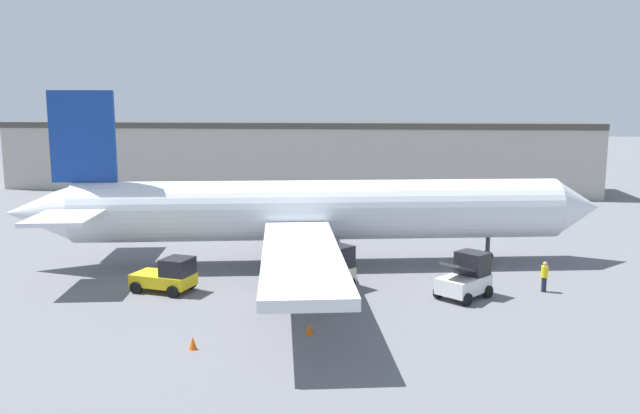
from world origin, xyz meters
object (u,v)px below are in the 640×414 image
object	(u,v)px
belt_loader_truck	(466,277)
safety_cone_near	(193,343)
baggage_tug	(329,271)
pushback_tug	(168,276)
safety_cone_far	(309,328)
ground_crew_worker	(544,276)
airplane	(306,211)

from	to	relation	value
belt_loader_truck	safety_cone_near	size ratio (longest dim) A/B	6.09
baggage_tug	belt_loader_truck	world-z (taller)	baggage_tug
pushback_tug	safety_cone_far	size ratio (longest dim) A/B	6.55
safety_cone_near	baggage_tug	bearing A→B (deg)	63.83
ground_crew_worker	pushback_tug	distance (m)	20.76
safety_cone_near	safety_cone_far	xyz separation A→B (m)	(4.58, 2.45, 0.00)
pushback_tug	safety_cone_far	xyz separation A→B (m)	(8.75, -5.40, -0.64)
baggage_tug	belt_loader_truck	distance (m)	7.45
ground_crew_worker	belt_loader_truck	size ratio (longest dim) A/B	0.51
baggage_tug	safety_cone_far	world-z (taller)	baggage_tug
baggage_tug	pushback_tug	distance (m)	8.87
airplane	baggage_tug	xyz separation A→B (m)	(2.23, -5.71, -2.38)
belt_loader_truck	safety_cone_far	size ratio (longest dim) A/B	6.09
safety_cone_near	pushback_tug	bearing A→B (deg)	117.96
airplane	safety_cone_far	world-z (taller)	airplane
belt_loader_truck	safety_cone_far	world-z (taller)	belt_loader_truck
pushback_tug	belt_loader_truck	bearing A→B (deg)	15.90
pushback_tug	ground_crew_worker	bearing A→B (deg)	19.36
ground_crew_worker	airplane	bearing A→B (deg)	129.11
airplane	pushback_tug	world-z (taller)	airplane
airplane	safety_cone_far	distance (m)	13.17
safety_cone_near	safety_cone_far	size ratio (longest dim) A/B	1.00
baggage_tug	safety_cone_near	distance (m)	10.41
belt_loader_truck	safety_cone_far	bearing A→B (deg)	170.30
ground_crew_worker	safety_cone_far	size ratio (longest dim) A/B	3.09
airplane	safety_cone_far	bearing A→B (deg)	-91.71
airplane	safety_cone_near	distance (m)	15.54
belt_loader_truck	ground_crew_worker	bearing A→B (deg)	-31.49
pushback_tug	baggage_tug	bearing A→B (deg)	20.80
airplane	ground_crew_worker	distance (m)	14.90
pushback_tug	safety_cone_near	distance (m)	8.91
baggage_tug	ground_crew_worker	bearing A→B (deg)	-43.71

